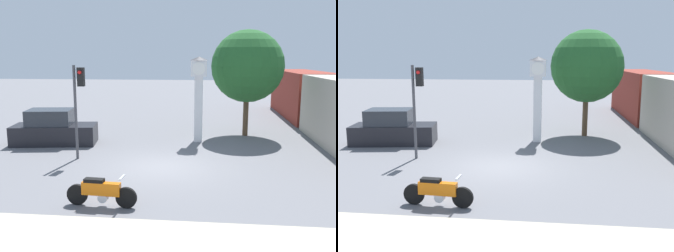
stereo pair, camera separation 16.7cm
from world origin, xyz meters
The scene contains 7 objects.
ground_plane centered at (0.00, 0.00, 0.00)m, with size 120.00×120.00×0.00m, color slate.
motorcycle centered at (-1.31, -4.26, 0.46)m, with size 2.19×0.48×0.96m.
clock_tower centered at (1.33, 5.00, 2.95)m, with size 0.98×0.98×4.47m.
freight_train centered at (8.90, 9.23, 1.70)m, with size 2.80×21.35×3.40m.
traffic_light centered at (-3.73, 0.89, 2.83)m, with size 0.50×0.35×4.10m.
street_tree centered at (3.98, 6.79, 3.93)m, with size 4.02×4.02×5.95m.
parked_car centered at (-6.09, 3.60, 0.75)m, with size 4.42×2.41×1.80m.
Camera 1 is at (1.81, -14.64, 4.42)m, focal length 40.00 mm.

